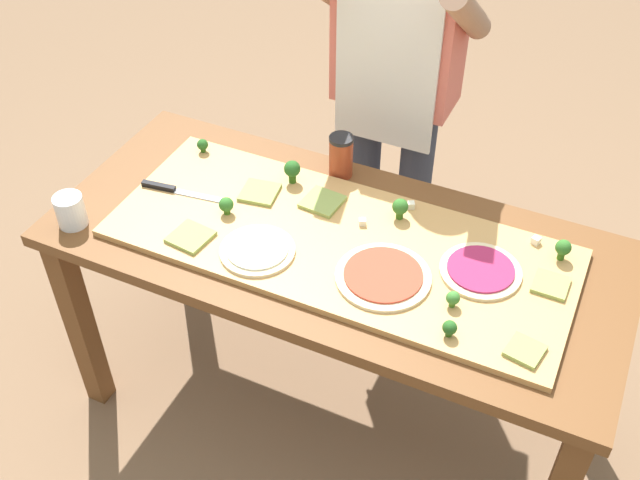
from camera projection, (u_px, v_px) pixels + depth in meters
The scene contains 25 objects.
ground_plane at pixel (332, 405), 2.72m from camera, with size 8.00×8.00×0.00m, color brown.
prep_table at pixel (335, 268), 2.26m from camera, with size 1.68×0.74×0.80m.
cutting_board at pixel (339, 243), 2.17m from camera, with size 1.33×0.53×0.02m, color tan.
chefs_knife at pixel (172, 189), 2.32m from camera, with size 0.28×0.06×0.02m.
pizza_whole_tomato_red at pixel (383, 276), 2.04m from camera, with size 0.26×0.26×0.02m.
pizza_whole_cheese_artichoke at pixel (257, 250), 2.12m from camera, with size 0.21×0.21×0.02m.
pizza_whole_beet_magenta at pixel (481, 270), 2.06m from camera, with size 0.22×0.22×0.02m.
pizza_slice_near_right at pixel (260, 192), 2.31m from camera, with size 0.11×0.11×0.01m, color #899E4C.
pizza_slice_far_left at pixel (322, 202), 2.28m from camera, with size 0.11×0.11×0.01m, color #899E4C.
pizza_slice_near_left at pixel (551, 285), 2.02m from camera, with size 0.09×0.09×0.01m, color #899E4C.
pizza_slice_center at pixel (525, 351), 1.85m from camera, with size 0.08×0.08×0.01m, color #899E4C.
pizza_slice_far_right at pixel (191, 237), 2.16m from camera, with size 0.11×0.11×0.01m, color #899E4C.
broccoli_floret_front_right at pixel (400, 207), 2.21m from camera, with size 0.05×0.05×0.07m.
broccoli_floret_back_left at pixel (450, 328), 1.88m from camera, with size 0.04×0.04×0.05m.
broccoli_floret_front_mid at pixel (292, 170), 2.33m from camera, with size 0.05×0.05×0.08m.
broccoli_floret_back_right at pixel (563, 248), 2.08m from camera, with size 0.04×0.04×0.06m.
broccoli_floret_back_mid at pixel (226, 205), 2.23m from camera, with size 0.04×0.04×0.06m.
broccoli_floret_center_right at pixel (453, 298), 1.95m from camera, with size 0.04×0.04×0.05m.
broccoli_floret_center_left at pixel (203, 145), 2.46m from camera, with size 0.04×0.04×0.05m.
cheese_crumble_a at pixel (536, 240), 2.14m from camera, with size 0.02×0.02×0.02m, color white.
cheese_crumble_b at pixel (362, 222), 2.20m from camera, with size 0.02×0.02×0.02m, color silver.
cheese_crumble_c at pixel (411, 205), 2.26m from camera, with size 0.02×0.02×0.02m, color silver.
flour_cup at pixel (71, 212), 2.21m from camera, with size 0.09×0.09×0.10m.
sauce_jar at pixel (341, 156), 2.37m from camera, with size 0.08×0.08×0.14m.
cook_center at pixel (396, 73), 2.50m from camera, with size 0.54×0.39×1.67m.
Camera 1 is at (0.65, -1.49, 2.26)m, focal length 42.64 mm.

